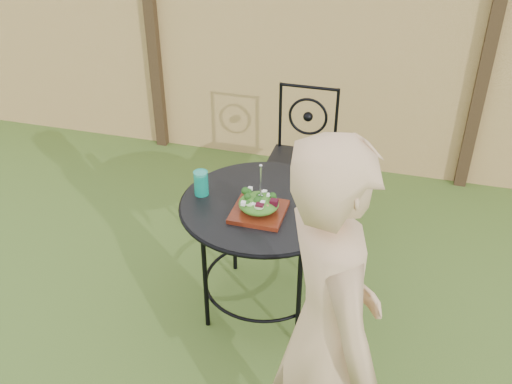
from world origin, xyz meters
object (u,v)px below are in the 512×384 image
diner (328,332)px  salad_plate (259,212)px  patio_table (264,224)px  patio_chair (302,154)px

diner → salad_plate: bearing=1.4°
patio_table → patio_chair: size_ratio=0.97×
patio_chair → diner: bearing=-75.8°
patio_table → patio_chair: (0.01, 1.00, -0.08)m
patio_table → diner: (0.50, -0.94, 0.24)m
patio_table → patio_chair: bearing=89.6°
salad_plate → patio_chair: bearing=89.6°
salad_plate → diner: bearing=-59.0°
patio_chair → salad_plate: patio_chair is taller
salad_plate → patio_table: bearing=89.7°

